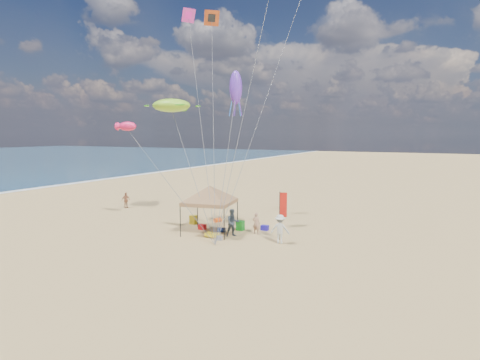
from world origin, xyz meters
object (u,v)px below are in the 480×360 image
(cooler_red, at_px, (202,227))
(person_far_a, at_px, (126,200))
(feather_flag, at_px, (282,208))
(person_near_a, at_px, (256,223))
(cooler_blue, at_px, (265,228))
(person_near_c, at_px, (280,229))
(chair_yellow, at_px, (194,220))
(canopy_tent, at_px, (210,188))
(chair_green, at_px, (240,226))
(beach_cart, at_px, (212,235))
(person_near_b, at_px, (233,223))

(cooler_red, relative_size, person_far_a, 0.36)
(feather_flag, bearing_deg, person_near_a, 162.03)
(cooler_blue, bearing_deg, person_near_c, -50.45)
(chair_yellow, distance_m, person_near_c, 8.50)
(canopy_tent, height_order, chair_green, canopy_tent)
(feather_flag, xyz_separation_m, person_near_c, (0.17, -0.79, -1.25))
(cooler_red, xyz_separation_m, beach_cart, (1.86, -1.67, 0.01))
(cooler_blue, bearing_deg, person_near_b, -116.14)
(feather_flag, xyz_separation_m, cooler_red, (-6.40, 0.11, -2.01))
(chair_green, height_order, person_near_b, person_near_b)
(beach_cart, relative_size, person_near_c, 0.47)
(cooler_blue, height_order, person_near_b, person_near_b)
(canopy_tent, distance_m, chair_green, 3.78)
(cooler_blue, height_order, chair_yellow, chair_yellow)
(person_near_b, distance_m, person_near_c, 3.61)
(chair_yellow, bearing_deg, chair_green, -2.27)
(person_near_b, bearing_deg, canopy_tent, 131.57)
(feather_flag, xyz_separation_m, chair_yellow, (-8.03, 1.39, -1.85))
(person_near_b, bearing_deg, person_far_a, 115.17)
(canopy_tent, relative_size, chair_green, 9.04)
(cooler_blue, xyz_separation_m, person_far_a, (-15.60, 2.27, 0.56))
(person_far_a, bearing_deg, chair_green, -85.09)
(beach_cart, relative_size, person_near_a, 0.58)
(chair_green, relative_size, chair_yellow, 1.00)
(person_near_a, bearing_deg, cooler_blue, -92.86)
(feather_flag, distance_m, person_near_b, 3.70)
(chair_green, xyz_separation_m, person_far_a, (-13.98, 3.07, 0.40))
(cooler_blue, relative_size, person_near_a, 0.35)
(person_near_b, bearing_deg, chair_yellow, 110.59)
(beach_cart, distance_m, person_near_b, 1.65)
(cooler_red, distance_m, cooler_blue, 4.66)
(person_near_c, bearing_deg, person_near_a, -44.32)
(beach_cart, distance_m, person_near_c, 4.83)
(feather_flag, bearing_deg, person_near_c, -77.92)
(person_near_c, bearing_deg, cooler_blue, -62.59)
(canopy_tent, bearing_deg, chair_yellow, 144.66)
(feather_flag, xyz_separation_m, person_far_a, (-17.75, 4.29, -1.44))
(cooler_red, bearing_deg, canopy_tent, -30.83)
(cooler_red, bearing_deg, beach_cart, -41.92)
(cooler_red, height_order, chair_green, chair_green)
(canopy_tent, distance_m, beach_cart, 3.37)
(cooler_red, relative_size, cooler_blue, 1.00)
(feather_flag, xyz_separation_m, person_near_b, (-3.43, -0.61, -1.23))
(feather_flag, distance_m, person_near_c, 1.49)
(cooler_blue, height_order, person_far_a, person_far_a)
(cooler_blue, relative_size, person_near_b, 0.28)
(canopy_tent, height_order, chair_yellow, canopy_tent)
(chair_yellow, xyz_separation_m, person_near_b, (4.60, -1.99, 0.61))
(feather_flag, distance_m, person_near_a, 2.75)
(person_near_b, xyz_separation_m, person_near_c, (3.60, -0.18, -0.01))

